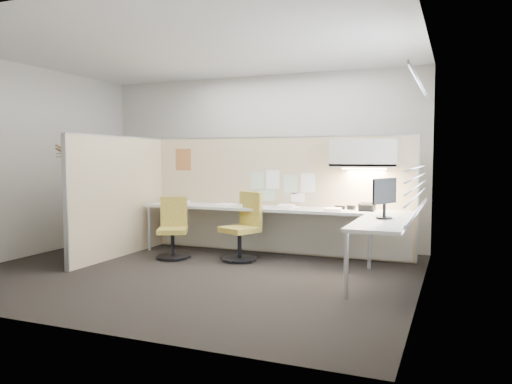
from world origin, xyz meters
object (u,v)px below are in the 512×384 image
at_px(monitor, 385,196).
at_px(chair_left, 173,230).
at_px(phone, 367,207).
at_px(chair_right, 243,229).
at_px(desk, 291,218).

bearing_deg(monitor, chair_left, 112.56).
bearing_deg(chair_left, phone, -11.62).
distance_m(chair_right, monitor, 2.11).
xyz_separation_m(chair_left, monitor, (3.00, -0.17, 0.60)).
relative_size(monitor, phone, 2.21).
bearing_deg(chair_left, desk, -9.19).
bearing_deg(desk, chair_right, -160.32).
xyz_separation_m(chair_left, phone, (2.66, 0.63, 0.38)).
bearing_deg(phone, monitor, -63.92).
relative_size(chair_right, monitor, 1.99).
xyz_separation_m(desk, monitor, (1.37, -0.63, 0.41)).
relative_size(desk, chair_right, 4.21).
bearing_deg(desk, monitor, -24.64).
relative_size(chair_left, phone, 4.01).
distance_m(chair_left, phone, 2.76).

